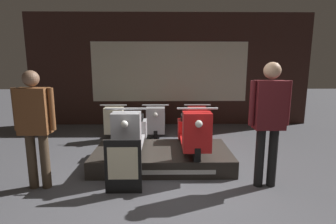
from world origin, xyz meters
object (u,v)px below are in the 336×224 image
Objects in this scene: scooter_backrow_2 at (194,121)px; person_right_browsing at (269,115)px; scooter_display_right at (193,132)px; scooter_display_left at (131,132)px; price_sign_board at (123,167)px; scooter_backrow_0 at (118,121)px; scooter_backrow_1 at (156,121)px; person_left_browsing at (35,121)px.

person_right_browsing reaches higher than scooter_backrow_2.
scooter_display_right is 1.00× the size of scooter_backrow_2.
scooter_display_left is at bearing 180.00° from scooter_display_right.
price_sign_board is at bearing -89.67° from scooter_display_left.
scooter_backrow_0 is 0.87× the size of person_right_browsing.
person_right_browsing is at bearing -60.09° from scooter_backrow_1.
scooter_backrow_0 and scooter_backrow_2 have the same top height.
person_left_browsing is (-1.62, -2.94, 0.67)m from scooter_backrow_1.
scooter_backrow_1 is (0.38, 2.13, -0.29)m from scooter_display_left.
price_sign_board is at bearing -79.07° from scooter_backrow_0.
price_sign_board is (0.01, -1.00, -0.23)m from scooter_display_left.
scooter_backrow_0 is at bearing 128.16° from scooter_display_right.
scooter_display_right is at bearing 42.89° from price_sign_board.
scooter_backrow_1 is at bearing 0.00° from scooter_backrow_0.
person_left_browsing reaches higher than scooter_display_left.
scooter_backrow_2 is 2.04× the size of price_sign_board.
scooter_backrow_1 is at bearing 61.10° from person_left_browsing.
person_right_browsing is at bearing -39.04° from scooter_display_right.
person_right_browsing reaches higher than scooter_display_left.
person_right_browsing is at bearing 0.00° from person_left_browsing.
scooter_display_right is at bearing 0.00° from scooter_display_left.
scooter_display_right is 1.00× the size of scooter_backrow_1.
person_left_browsing is 3.31m from person_right_browsing.
price_sign_board is (1.25, -0.20, -0.61)m from person_left_browsing.
scooter_backrow_2 is 0.93× the size of person_left_browsing.
scooter_backrow_0 is at bearing 180.00° from scooter_backrow_1.
scooter_display_left is 1.00× the size of scooter_backrow_1.
scooter_display_right reaches higher than scooter_backrow_1.
scooter_backrow_1 is at bearing 83.22° from price_sign_board.
scooter_backrow_0 is 1.00× the size of scooter_backrow_2.
scooter_display_left is 1.53m from person_left_browsing.
person_right_browsing reaches higher than scooter_backrow_0.
scooter_backrow_0 is 1.00× the size of scooter_backrow_1.
scooter_display_right is 2.73m from scooter_backrow_0.
price_sign_board is (-2.06, -0.20, -0.69)m from person_right_browsing.
scooter_backrow_1 is at bearing 119.91° from person_right_browsing.
scooter_display_right is at bearing 140.96° from person_right_browsing.
person_left_browsing reaches higher than scooter_backrow_0.
scooter_display_right is 2.26m from scooter_backrow_1.
scooter_display_left reaches higher than scooter_backrow_1.
price_sign_board is at bearing -174.59° from person_right_browsing.
scooter_backrow_0 is 3.19m from price_sign_board.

